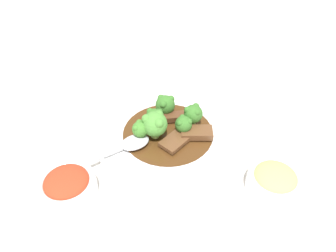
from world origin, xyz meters
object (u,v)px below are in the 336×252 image
Objects in this scene: broccoli_floret_3 at (184,124)px; broccoli_floret_4 at (154,117)px; broccoli_floret_2 at (155,124)px; serving_spoon at (127,146)px; broccoli_floret_5 at (193,114)px; beef_strip_1 at (176,117)px; side_bowl_appetizer at (274,181)px; beef_strip_0 at (177,140)px; side_bowl_kimchi at (68,186)px; beef_strip_2 at (197,133)px; main_plate at (168,134)px; sauce_dish at (152,76)px; broccoli_floret_0 at (140,129)px; broccoli_floret_1 at (165,104)px.

broccoli_floret_4 is at bearing 65.55° from broccoli_floret_3.
serving_spoon is (-0.02, 0.06, -0.03)m from broccoli_floret_2.
broccoli_floret_5 is (-0.01, -0.08, -0.00)m from broccoli_floret_4.
broccoli_floret_3 reaches higher than beef_strip_1.
serving_spoon is (-0.05, 0.07, -0.02)m from broccoli_floret_4.
broccoli_floret_4 is (0.03, -0.00, -0.00)m from broccoli_floret_2.
side_bowl_appetizer is at bearing -151.80° from broccoli_floret_5.
broccoli_floret_4 reaches higher than side_bowl_appetizer.
beef_strip_0 is 0.39× the size of serving_spoon.
broccoli_floret_3 is at bearing -174.91° from beef_strip_1.
side_bowl_appetizer is at bearing -100.51° from side_bowl_kimchi.
side_bowl_kimchi is (-0.15, 0.24, 0.00)m from beef_strip_1.
beef_strip_2 is 0.15m from serving_spoon.
beef_strip_0 is at bearing -92.04° from serving_spoon.
beef_strip_1 is at bearing 49.93° from broccoli_floret_5.
broccoli_floret_4 is 0.22m from side_bowl_kimchi.
beef_strip_0 is at bearing -163.05° from main_plate.
broccoli_floret_0 is at bearing 164.65° from sauce_dish.
main_plate is 0.24m from sauce_dish.
beef_strip_1 is 1.46× the size of broccoli_floret_3.
broccoli_floret_4 is at bearing 171.38° from sauce_dish.
broccoli_floret_2 is 0.78× the size of sauce_dish.
main_plate is at bearing 100.00° from broccoli_floret_5.
beef_strip_0 is 0.05m from beef_strip_2.
beef_strip_0 is at bearing 166.51° from beef_strip_1.
side_bowl_kimchi is (-0.08, 0.27, -0.00)m from beef_strip_2.
broccoli_floret_0 is 0.26m from sauce_dish.
broccoli_floret_3 is (-0.00, -0.06, -0.01)m from broccoli_floret_2.
beef_strip_2 is 1.20× the size of broccoli_floret_2.
beef_strip_2 is 1.64× the size of broccoli_floret_0.
broccoli_floret_2 reaches higher than broccoli_floret_1.
main_plate is at bearing -62.19° from side_bowl_kimchi.
beef_strip_1 reaches higher than main_plate.
broccoli_floret_1 reaches higher than broccoli_floret_3.
broccoli_floret_4 is (-0.02, 0.05, 0.02)m from beef_strip_1.
beef_strip_0 reaches higher than main_plate.
beef_strip_0 is (-0.03, -0.01, 0.01)m from main_plate.
main_plate is at bearing 41.71° from side_bowl_appetizer.
broccoli_floret_4 reaches higher than sauce_dish.
sauce_dish is (0.18, -0.00, -0.04)m from broccoli_floret_1.
broccoli_floret_1 is 0.22× the size of serving_spoon.
beef_strip_1 reaches higher than sauce_dish.
broccoli_floret_1 is at bearing -47.21° from serving_spoon.
side_bowl_appetizer is (-0.07, -0.37, -0.00)m from side_bowl_kimchi.
broccoli_floret_4 is 0.23m from sauce_dish.
side_bowl_appetizer is (-0.14, -0.15, 0.00)m from beef_strip_0.
broccoli_floret_5 reaches higher than side_bowl_kimchi.
beef_strip_2 is 1.57× the size of broccoli_floret_1.
broccoli_floret_2 is at bearing 48.20° from side_bowl_appetizer.
broccoli_floret_4 is 0.48× the size of side_bowl_kimchi.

